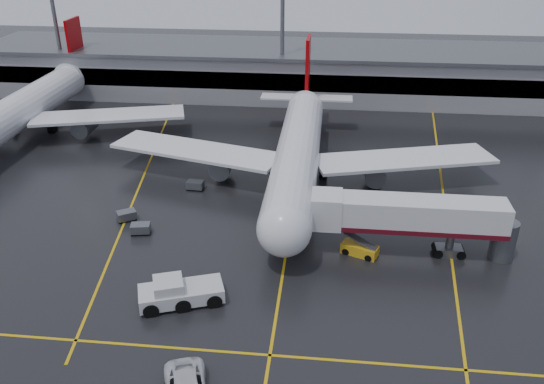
# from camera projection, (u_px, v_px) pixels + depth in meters

# --- Properties ---
(ground) EXTENTS (220.00, 220.00, 0.00)m
(ground) POSITION_uv_depth(u_px,v_px,m) (292.00, 217.00, 62.60)
(ground) COLOR black
(ground) RESTS_ON ground
(apron_line_centre) EXTENTS (0.25, 90.00, 0.02)m
(apron_line_centre) POSITION_uv_depth(u_px,v_px,m) (292.00, 217.00, 62.60)
(apron_line_centre) COLOR gold
(apron_line_centre) RESTS_ON ground
(apron_line_stop) EXTENTS (60.00, 0.25, 0.02)m
(apron_line_stop) POSITION_uv_depth(u_px,v_px,m) (270.00, 355.00, 43.01)
(apron_line_stop) COLOR gold
(apron_line_stop) RESTS_ON ground
(apron_line_left) EXTENTS (9.99, 69.35, 0.02)m
(apron_line_left) POSITION_uv_depth(u_px,v_px,m) (145.00, 172.00, 73.42)
(apron_line_left) COLOR gold
(apron_line_left) RESTS_ON ground
(apron_line_right) EXTENTS (7.57, 69.64, 0.02)m
(apron_line_right) POSITION_uv_depth(u_px,v_px,m) (442.00, 186.00, 69.77)
(apron_line_right) COLOR gold
(apron_line_right) RESTS_ON ground
(terminal) EXTENTS (122.00, 19.00, 8.60)m
(terminal) POSITION_uv_depth(u_px,v_px,m) (312.00, 71.00, 103.35)
(terminal) COLOR gray
(terminal) RESTS_ON ground
(light_mast_left) EXTENTS (3.00, 1.20, 25.45)m
(light_mast_left) POSITION_uv_depth(u_px,v_px,m) (54.00, 15.00, 97.88)
(light_mast_left) COLOR #595B60
(light_mast_left) RESTS_ON ground
(light_mast_mid) EXTENTS (3.00, 1.20, 25.45)m
(light_mast_mid) POSITION_uv_depth(u_px,v_px,m) (282.00, 19.00, 94.03)
(light_mast_mid) COLOR #595B60
(light_mast_mid) RESTS_ON ground
(main_airliner) EXTENTS (48.80, 45.60, 14.10)m
(main_airliner) POSITION_uv_depth(u_px,v_px,m) (298.00, 149.00, 69.36)
(main_airliner) COLOR silver
(main_airliner) RESTS_ON ground
(second_airliner) EXTENTS (48.80, 45.60, 14.10)m
(second_airliner) POSITION_uv_depth(u_px,v_px,m) (24.00, 108.00, 84.09)
(second_airliner) COLOR silver
(second_airliner) RESTS_ON ground
(jet_bridge) EXTENTS (19.90, 3.40, 6.05)m
(jet_bridge) POSITION_uv_depth(u_px,v_px,m) (410.00, 218.00, 54.37)
(jet_bridge) COLOR silver
(jet_bridge) RESTS_ON ground
(pushback_tractor) EXTENTS (7.75, 5.15, 2.57)m
(pushback_tractor) POSITION_uv_depth(u_px,v_px,m) (179.00, 293.00, 48.40)
(pushback_tractor) COLOR silver
(pushback_tractor) RESTS_ON ground
(belt_loader) EXTENTS (3.85, 2.77, 2.25)m
(belt_loader) POSITION_uv_depth(u_px,v_px,m) (360.00, 249.00, 55.54)
(belt_loader) COLOR gold
(belt_loader) RESTS_ON ground
(baggage_cart_a) EXTENTS (2.19, 1.63, 1.12)m
(baggage_cart_a) POSITION_uv_depth(u_px,v_px,m) (141.00, 228.00, 59.13)
(baggage_cart_a) COLOR #595B60
(baggage_cart_a) RESTS_ON ground
(baggage_cart_b) EXTENTS (2.39, 2.18, 1.12)m
(baggage_cart_b) POSITION_uv_depth(u_px,v_px,m) (126.00, 215.00, 61.69)
(baggage_cart_b) COLOR #595B60
(baggage_cart_b) RESTS_ON ground
(baggage_cart_c) EXTENTS (2.08, 1.43, 1.12)m
(baggage_cart_c) POSITION_uv_depth(u_px,v_px,m) (195.00, 185.00, 68.58)
(baggage_cart_c) COLOR #595B60
(baggage_cart_c) RESTS_ON ground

